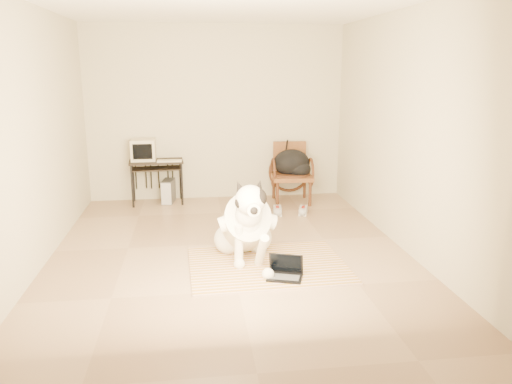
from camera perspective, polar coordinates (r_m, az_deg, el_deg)
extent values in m
plane|color=#9E7F61|center=(6.01, -3.20, -5.92)|extent=(4.50, 4.50, 0.00)
plane|color=white|center=(5.69, -3.60, 20.56)|extent=(4.50, 4.50, 0.00)
plane|color=beige|center=(7.93, -4.58, 8.92)|extent=(4.50, 0.00, 4.50)
plane|color=beige|center=(3.48, -0.70, 2.46)|extent=(4.50, 0.00, 4.50)
plane|color=beige|center=(5.90, -23.25, 6.09)|extent=(0.00, 4.50, 4.50)
plane|color=beige|center=(6.17, 15.62, 7.00)|extent=(0.00, 4.50, 4.50)
cube|color=#B5721D|center=(4.91, 2.47, -10.55)|extent=(1.65, 0.31, 0.02)
cube|color=#2B6D2F|center=(5.13, 1.88, -9.40)|extent=(1.65, 0.31, 0.02)
cube|color=#74418D|center=(5.36, 1.35, -8.35)|extent=(1.65, 0.31, 0.02)
cube|color=#ED9D48|center=(5.59, 0.87, -7.38)|extent=(1.65, 0.31, 0.02)
cube|color=#CAA995|center=(5.82, 0.43, -6.49)|extent=(1.65, 0.31, 0.02)
sphere|color=white|center=(5.66, -3.12, -5.42)|extent=(0.34, 0.34, 0.34)
sphere|color=white|center=(5.70, 0.11, -5.24)|extent=(0.34, 0.34, 0.34)
ellipsoid|color=white|center=(5.66, -1.48, -5.12)|extent=(0.41, 0.38, 0.34)
ellipsoid|color=white|center=(5.40, -1.18, -3.52)|extent=(0.45, 0.78, 0.73)
cylinder|color=silver|center=(5.41, -1.21, -3.48)|extent=(0.52, 0.67, 0.66)
sphere|color=white|center=(5.15, -0.83, -2.52)|extent=(0.28, 0.28, 0.28)
sphere|color=white|center=(5.00, -0.65, -0.94)|extent=(0.31, 0.31, 0.31)
ellipsoid|color=black|center=(5.00, -0.12, -0.69)|extent=(0.24, 0.27, 0.23)
cylinder|color=white|center=(4.88, -0.40, -1.88)|extent=(0.14, 0.17, 0.13)
sphere|color=black|center=(4.80, -0.23, -2.16)|extent=(0.08, 0.08, 0.08)
cone|color=black|center=(5.02, -1.91, 0.54)|extent=(0.15, 0.16, 0.19)
cone|color=black|center=(5.05, 0.36, 0.63)|extent=(0.16, 0.16, 0.19)
torus|color=silver|center=(5.11, -0.80, -2.00)|extent=(0.28, 0.15, 0.25)
cylinder|color=white|center=(5.22, -1.97, -6.15)|extent=(0.10, 0.14, 0.46)
cylinder|color=white|center=(5.14, 0.63, -6.81)|extent=(0.11, 0.42, 0.47)
sphere|color=white|center=(5.27, -1.91, -8.24)|extent=(0.12, 0.12, 0.12)
sphere|color=white|center=(5.01, 1.38, -9.37)|extent=(0.12, 0.12, 0.12)
cone|color=black|center=(5.98, -2.07, -5.48)|extent=(0.24, 0.46, 0.12)
cube|color=black|center=(5.02, 3.31, -9.74)|extent=(0.40, 0.34, 0.02)
cube|color=#474749|center=(5.01, 3.29, -9.67)|extent=(0.32, 0.23, 0.00)
cube|color=black|center=(5.05, 3.46, -8.14)|extent=(0.35, 0.19, 0.22)
cube|color=black|center=(5.04, 3.45, -8.14)|extent=(0.30, 0.16, 0.20)
cube|color=black|center=(7.78, -11.33, 3.45)|extent=(0.83, 0.50, 0.03)
cube|color=black|center=(7.76, -11.32, 2.64)|extent=(0.74, 0.40, 0.02)
cylinder|color=black|center=(7.68, -13.95, 0.60)|extent=(0.03, 0.03, 0.64)
cylinder|color=black|center=(8.04, -13.84, 1.21)|extent=(0.03, 0.03, 0.64)
cylinder|color=black|center=(7.67, -8.47, 0.86)|extent=(0.03, 0.03, 0.64)
cylinder|color=black|center=(8.04, -8.61, 1.45)|extent=(0.03, 0.03, 0.64)
cube|color=beige|center=(7.82, -12.74, 4.73)|extent=(0.36, 0.34, 0.32)
cube|color=black|center=(7.65, -12.85, 4.53)|extent=(0.29, 0.02, 0.23)
cube|color=beige|center=(7.65, -9.87, 3.53)|extent=(0.37, 0.14, 0.02)
cube|color=#474749|center=(7.90, -9.97, 0.10)|extent=(0.21, 0.39, 0.36)
cube|color=#BCBCC1|center=(7.72, -10.23, -0.24)|extent=(0.15, 0.03, 0.34)
cube|color=brown|center=(7.75, 4.09, 1.75)|extent=(0.64, 0.62, 0.06)
cylinder|color=#32190D|center=(7.74, 4.10, 2.05)|extent=(0.56, 0.56, 0.04)
cube|color=brown|center=(7.96, 3.84, 4.15)|extent=(0.52, 0.07, 0.46)
cylinder|color=#32190D|center=(7.53, 2.45, -0.31)|extent=(0.05, 0.05, 0.38)
cylinder|color=#32190D|center=(8.01, 2.04, 0.58)|extent=(0.05, 0.05, 0.38)
cylinder|color=#32190D|center=(7.60, 6.20, -0.23)|extent=(0.05, 0.05, 0.38)
cylinder|color=#32190D|center=(8.08, 5.56, 0.64)|extent=(0.05, 0.05, 0.38)
ellipsoid|color=black|center=(7.73, 4.08, 3.38)|extent=(0.56, 0.46, 0.41)
ellipsoid|color=black|center=(7.66, 5.00, 2.63)|extent=(0.35, 0.28, 0.24)
cube|color=white|center=(7.21, 2.47, -2.40)|extent=(0.15, 0.30, 0.03)
cube|color=gray|center=(7.20, 2.47, -2.10)|extent=(0.14, 0.29, 0.09)
cube|color=maroon|center=(7.19, 2.47, -1.81)|extent=(0.06, 0.15, 0.02)
cube|color=white|center=(7.24, 5.40, -2.38)|extent=(0.19, 0.30, 0.03)
cube|color=gray|center=(7.23, 5.41, -2.09)|extent=(0.18, 0.29, 0.09)
cube|color=maroon|center=(7.22, 5.41, -1.81)|extent=(0.08, 0.15, 0.02)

